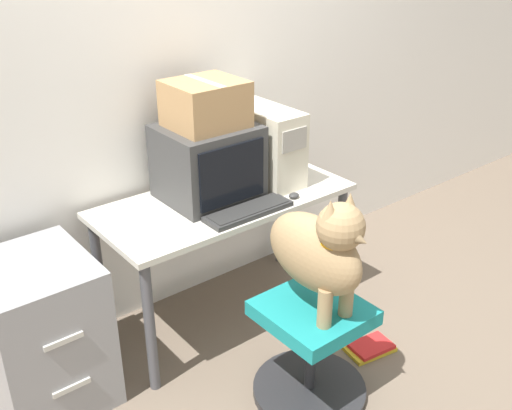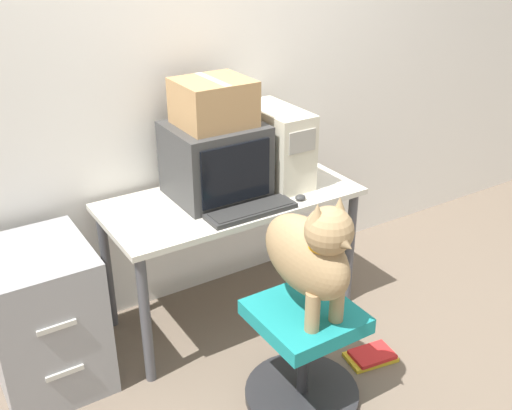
{
  "view_description": "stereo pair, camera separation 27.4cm",
  "coord_description": "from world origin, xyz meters",
  "views": [
    {
      "loc": [
        -1.6,
        -1.95,
        2.02
      ],
      "look_at": [
        -0.06,
        -0.03,
        0.82
      ],
      "focal_mm": 42.0,
      "sensor_mm": 36.0,
      "label": 1
    },
    {
      "loc": [
        -1.37,
        -2.11,
        2.02
      ],
      "look_at": [
        -0.06,
        -0.03,
        0.82
      ],
      "focal_mm": 42.0,
      "sensor_mm": 36.0,
      "label": 2
    }
  ],
  "objects": [
    {
      "name": "computer_mouse",
      "position": [
        0.27,
        0.08,
        0.73
      ],
      "size": [
        0.06,
        0.05,
        0.03
      ],
      "color": "#333333",
      "rests_on": "desk"
    },
    {
      "name": "desk",
      "position": [
        0.0,
        0.31,
        0.63
      ],
      "size": [
        1.32,
        0.61,
        0.72
      ],
      "color": "beige",
      "rests_on": "ground_plane"
    },
    {
      "name": "dog",
      "position": [
        -0.07,
        -0.45,
        0.78
      ],
      "size": [
        0.22,
        0.53,
        0.57
      ],
      "color": "#9E7F56",
      "rests_on": "office_chair"
    },
    {
      "name": "keyboard",
      "position": [
        -0.01,
        0.09,
        0.73
      ],
      "size": [
        0.45,
        0.14,
        0.03
      ],
      "color": "#2D2D2D",
      "rests_on": "desk"
    },
    {
      "name": "filing_cabinet",
      "position": [
        -1.0,
        0.31,
        0.35
      ],
      "size": [
        0.47,
        0.55,
        0.7
      ],
      "color": "gray",
      "rests_on": "ground_plane"
    },
    {
      "name": "book_stack_floor",
      "position": [
        0.39,
        -0.41,
        0.02
      ],
      "size": [
        0.27,
        0.19,
        0.04
      ],
      "color": "gold",
      "rests_on": "ground_plane"
    },
    {
      "name": "crt_monitor",
      "position": [
        -0.05,
        0.36,
        0.91
      ],
      "size": [
        0.45,
        0.41,
        0.38
      ],
      "color": "#383838",
      "rests_on": "desk"
    },
    {
      "name": "pc_tower",
      "position": [
        0.31,
        0.35,
        0.92
      ],
      "size": [
        0.21,
        0.46,
        0.4
      ],
      "color": "beige",
      "rests_on": "desk"
    },
    {
      "name": "ground_plane",
      "position": [
        0.0,
        0.0,
        0.0
      ],
      "size": [
        12.0,
        12.0,
        0.0
      ],
      "primitive_type": "plane",
      "color": "#6B5B4C"
    },
    {
      "name": "wall_back",
      "position": [
        0.0,
        0.68,
        1.3
      ],
      "size": [
        8.0,
        0.05,
        2.6
      ],
      "color": "white",
      "rests_on": "ground_plane"
    },
    {
      "name": "cardboard_box",
      "position": [
        -0.05,
        0.37,
        1.21
      ],
      "size": [
        0.34,
        0.32,
        0.22
      ],
      "color": "#A87F51",
      "rests_on": "crt_monitor"
    },
    {
      "name": "office_chair",
      "position": [
        -0.07,
        -0.44,
        0.25
      ],
      "size": [
        0.53,
        0.53,
        0.49
      ],
      "color": "#262628",
      "rests_on": "ground_plane"
    }
  ]
}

